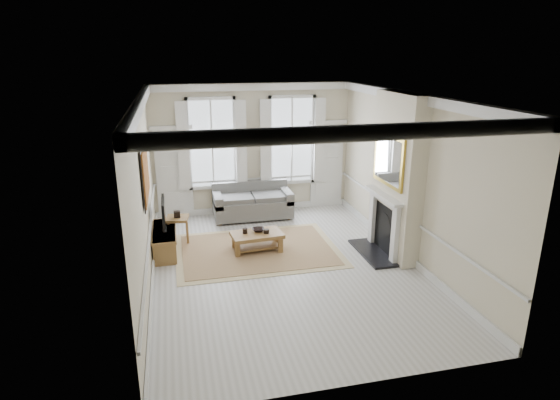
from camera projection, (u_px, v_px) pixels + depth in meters
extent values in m
plane|color=#B7B5AD|center=(285.00, 267.00, 9.43)|extent=(7.20, 7.20, 0.00)
plane|color=white|center=(285.00, 95.00, 8.40)|extent=(7.20, 7.20, 0.00)
plane|color=beige|center=(252.00, 149.00, 12.25)|extent=(5.20, 0.00, 5.20)
plane|color=beige|center=(144.00, 195.00, 8.35)|extent=(0.00, 7.20, 7.20)
plane|color=beige|center=(409.00, 178.00, 9.48)|extent=(0.00, 7.20, 7.20)
cube|color=silver|center=(174.00, 174.00, 11.94)|extent=(0.90, 0.08, 2.30)
cube|color=silver|center=(327.00, 166.00, 12.83)|extent=(0.90, 0.08, 2.30)
cube|color=#B56F1F|center=(145.00, 172.00, 8.53)|extent=(0.05, 1.66, 1.06)
cube|color=beige|center=(397.00, 176.00, 9.62)|extent=(0.35, 1.70, 3.38)
cube|color=black|center=(373.00, 253.00, 10.04)|extent=(0.55, 1.50, 0.05)
cube|color=silver|center=(395.00, 238.00, 9.41)|extent=(0.10, 0.18, 1.15)
cube|color=silver|center=(372.00, 219.00, 10.43)|extent=(0.10, 0.18, 1.15)
cube|color=silver|center=(383.00, 196.00, 9.69)|extent=(0.20, 1.45, 0.06)
cube|color=black|center=(385.00, 229.00, 9.94)|extent=(0.02, 0.92, 1.00)
cube|color=gold|center=(388.00, 160.00, 9.47)|extent=(0.06, 1.26, 1.06)
cube|color=slate|center=(253.00, 207.00, 12.15)|extent=(2.00, 0.97, 0.45)
cube|color=slate|center=(250.00, 189.00, 12.39)|extent=(2.00, 0.20, 0.44)
cube|color=slate|center=(217.00, 200.00, 11.87)|extent=(0.20, 0.97, 0.30)
cube|color=slate|center=(286.00, 195.00, 12.26)|extent=(0.20, 0.97, 0.30)
cylinder|color=brown|center=(221.00, 224.00, 11.69)|extent=(0.06, 0.06, 0.08)
cylinder|color=brown|center=(282.00, 209.00, 12.75)|extent=(0.06, 0.06, 0.08)
cube|color=brown|center=(177.00, 218.00, 10.53)|extent=(0.55, 0.55, 0.06)
cube|color=brown|center=(170.00, 234.00, 10.40)|extent=(0.05, 0.05, 0.53)
cube|color=brown|center=(187.00, 233.00, 10.49)|extent=(0.05, 0.05, 0.53)
cube|color=brown|center=(169.00, 228.00, 10.76)|extent=(0.05, 0.05, 0.53)
cube|color=brown|center=(186.00, 227.00, 10.84)|extent=(0.05, 0.05, 0.53)
cube|color=#9B7650|center=(257.00, 250.00, 10.21)|extent=(3.50, 2.60, 0.02)
cube|color=brown|center=(257.00, 235.00, 10.10)|extent=(1.15, 0.73, 0.08)
cube|color=brown|center=(238.00, 249.00, 9.87)|extent=(0.10, 0.10, 0.33)
cube|color=brown|center=(279.00, 246.00, 10.06)|extent=(0.10, 0.10, 0.33)
cube|color=brown|center=(235.00, 242.00, 10.27)|extent=(0.10, 0.10, 0.33)
cube|color=brown|center=(275.00, 238.00, 10.46)|extent=(0.10, 0.10, 0.33)
cylinder|color=black|center=(245.00, 231.00, 10.07)|extent=(0.11, 0.11, 0.11)
cylinder|color=black|center=(266.00, 231.00, 10.07)|extent=(0.12, 0.12, 0.09)
imported|color=black|center=(258.00, 230.00, 10.18)|extent=(0.30, 0.30, 0.07)
cube|color=brown|center=(165.00, 241.00, 10.07)|extent=(0.46, 1.44, 0.51)
cube|color=black|center=(165.00, 229.00, 9.99)|extent=(0.08, 0.30, 0.03)
cube|color=black|center=(163.00, 212.00, 9.87)|extent=(0.05, 0.90, 0.55)
cube|color=black|center=(165.00, 212.00, 9.87)|extent=(0.01, 0.83, 0.50)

